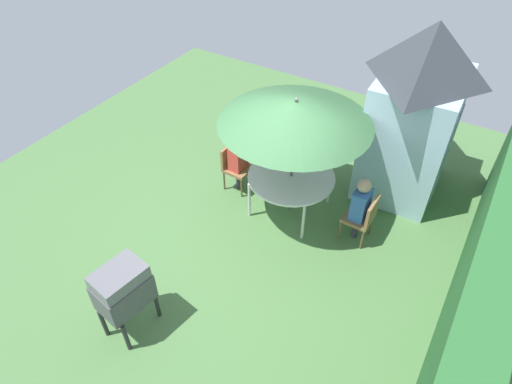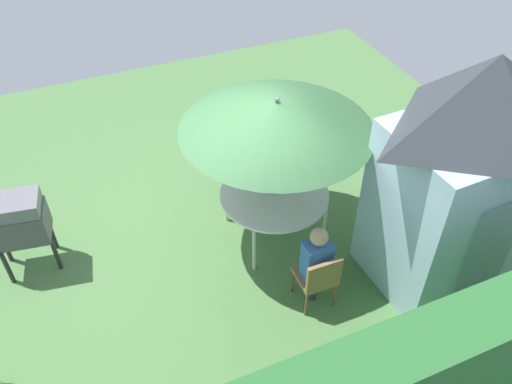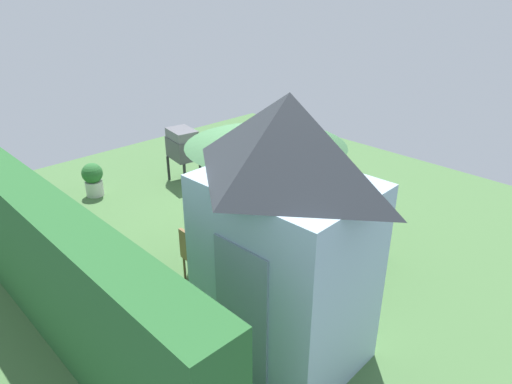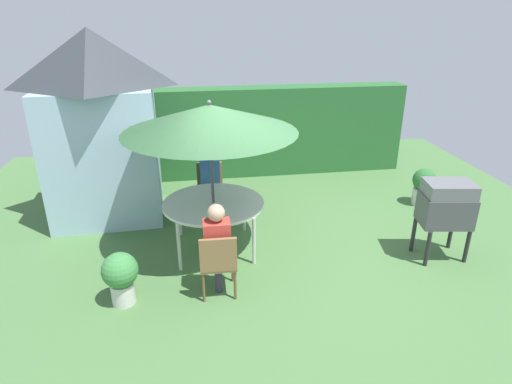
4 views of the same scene
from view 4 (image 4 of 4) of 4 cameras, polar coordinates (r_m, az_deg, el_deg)
ground_plane at (r=6.73m, az=1.75°, el=-7.89°), size 11.00×11.00×0.00m
hedge_backdrop at (r=9.57m, az=-2.08°, el=7.87°), size 7.23×0.56×1.91m
garden_shed at (r=7.75m, az=-19.81°, el=8.03°), size 1.96×1.52×3.19m
patio_table at (r=6.53m, az=-5.61°, el=-1.73°), size 1.52×1.52×0.79m
patio_umbrella at (r=6.10m, az=-6.09°, el=9.57°), size 2.47×2.47×2.31m
bbq_grill at (r=6.81m, az=23.71°, el=-1.59°), size 0.77×0.61×1.20m
chair_near_shed at (r=5.56m, az=-4.99°, el=-8.95°), size 0.47×0.48×0.90m
chair_far_side at (r=7.87m, az=-6.03°, el=0.98°), size 0.47×0.47×0.90m
potted_plant_by_shed at (r=8.74m, az=21.13°, el=0.80°), size 0.43×0.43×0.71m
potted_plant_by_grill at (r=5.72m, az=-17.36°, el=-10.37°), size 0.45×0.45×0.71m
person_in_red at (r=5.50m, az=-5.13°, el=-6.16°), size 0.35×0.25×1.26m
person_in_blue at (r=7.69m, az=-6.09°, el=2.55°), size 0.34×0.25×1.26m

